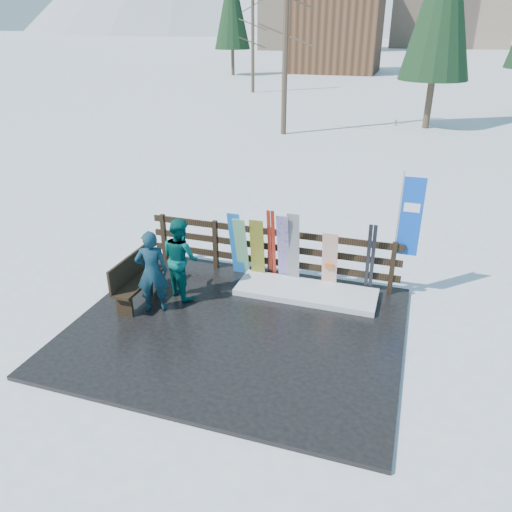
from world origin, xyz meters
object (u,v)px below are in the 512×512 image
(person_front, at_px, (152,272))
(snowboard_1, at_px, (241,247))
(snowboard_5, at_px, (330,261))
(snowboard_0, at_px, (236,244))
(snowboard_4, at_px, (293,249))
(bench, at_px, (136,278))
(person_back, at_px, (181,258))
(snowboard_3, at_px, (283,249))
(snowboard_2, at_px, (257,249))
(rental_flag, at_px, (407,221))

(person_front, bearing_deg, snowboard_1, -145.68)
(snowboard_1, relative_size, snowboard_5, 1.09)
(snowboard_0, height_order, snowboard_4, snowboard_4)
(bench, relative_size, snowboard_5, 1.12)
(bench, distance_m, person_back, 0.97)
(bench, xyz_separation_m, snowboard_3, (2.59, 1.67, 0.28))
(bench, bearing_deg, snowboard_1, 45.32)
(snowboard_2, relative_size, person_back, 0.84)
(snowboard_0, bearing_deg, bench, -132.59)
(snowboard_3, bearing_deg, person_back, -147.42)
(snowboard_5, distance_m, person_back, 3.06)
(snowboard_0, bearing_deg, person_back, -123.27)
(snowboard_4, bearing_deg, person_front, -140.41)
(snowboard_1, bearing_deg, snowboard_0, 180.00)
(snowboard_0, relative_size, snowboard_1, 1.07)
(snowboard_1, bearing_deg, snowboard_4, 0.00)
(snowboard_2, bearing_deg, snowboard_5, 0.00)
(bench, bearing_deg, snowboard_0, 47.41)
(snowboard_1, relative_size, snowboard_4, 0.88)
(snowboard_1, distance_m, person_front, 2.21)
(snowboard_5, bearing_deg, snowboard_1, -180.00)
(snowboard_1, distance_m, snowboard_3, 0.95)
(snowboard_3, relative_size, snowboard_5, 1.22)
(bench, relative_size, snowboard_0, 0.96)
(person_back, bearing_deg, person_front, 102.97)
(snowboard_1, relative_size, person_front, 0.87)
(snowboard_2, distance_m, person_back, 1.71)
(bench, height_order, snowboard_1, snowboard_1)
(person_front, relative_size, person_back, 0.99)
(snowboard_1, distance_m, snowboard_5, 1.94)
(snowboard_0, distance_m, snowboard_5, 2.06)
(snowboard_3, height_order, rental_flag, rental_flag)
(snowboard_4, xyz_separation_m, person_front, (-2.29, -1.89, 0.01))
(bench, distance_m, snowboard_1, 2.35)
(person_back, bearing_deg, rental_flag, -129.50)
(snowboard_1, height_order, snowboard_3, snowboard_3)
(snowboard_0, xyz_separation_m, snowboard_5, (2.06, 0.00, -0.10))
(snowboard_3, bearing_deg, person_front, -137.62)
(person_back, bearing_deg, snowboard_1, -95.25)
(snowboard_1, xyz_separation_m, person_back, (-0.88, -1.17, 0.13))
(person_back, bearing_deg, bench, 64.91)
(snowboard_2, xyz_separation_m, snowboard_4, (0.79, 0.00, 0.12))
(snowboard_2, bearing_deg, snowboard_0, 180.00)
(snowboard_3, bearing_deg, rental_flag, 6.36)
(bench, distance_m, snowboard_2, 2.62)
(snowboard_0, height_order, snowboard_3, snowboard_3)
(snowboard_2, xyz_separation_m, person_back, (-1.25, -1.17, 0.14))
(snowboard_3, relative_size, person_front, 0.98)
(snowboard_4, distance_m, snowboard_5, 0.80)
(snowboard_0, bearing_deg, rental_flag, 4.43)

